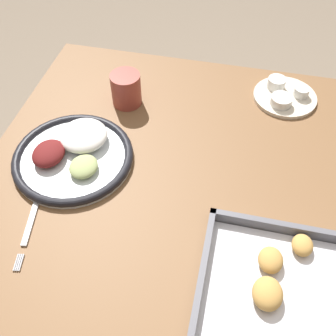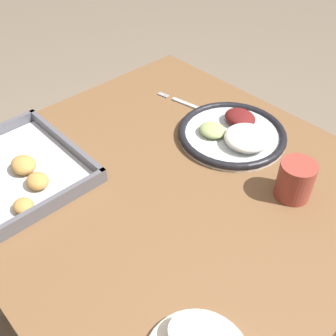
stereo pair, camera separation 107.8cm
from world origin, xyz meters
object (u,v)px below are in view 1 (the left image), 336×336
object	(u,v)px
dinner_plate	(74,154)
drinking_cup	(126,89)
baking_tray	(276,300)
fork	(32,218)
saucer_plate	(284,95)

from	to	relation	value
dinner_plate	drinking_cup	xyz separation A→B (m)	(-0.22, 0.06, 0.03)
drinking_cup	dinner_plate	bearing A→B (deg)	-16.50
baking_tray	drinking_cup	xyz separation A→B (m)	(-0.47, -0.41, 0.03)
fork	saucer_plate	world-z (taller)	saucer_plate
fork	baking_tray	distance (m)	0.51
saucer_plate	baking_tray	distance (m)	0.57
saucer_plate	drinking_cup	size ratio (longest dim) A/B	1.92
dinner_plate	fork	xyz separation A→B (m)	(0.18, -0.03, -0.01)
dinner_plate	fork	world-z (taller)	dinner_plate
saucer_plate	drinking_cup	world-z (taller)	drinking_cup
dinner_plate	baking_tray	distance (m)	0.54
drinking_cup	saucer_plate	bearing A→B (deg)	104.63
saucer_plate	fork	bearing A→B (deg)	-44.69
fork	drinking_cup	xyz separation A→B (m)	(-0.40, 0.09, 0.04)
fork	saucer_plate	xyz separation A→B (m)	(-0.50, 0.50, 0.01)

